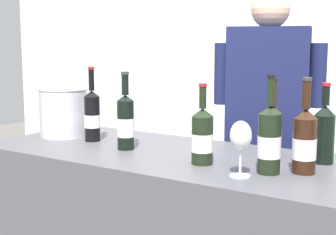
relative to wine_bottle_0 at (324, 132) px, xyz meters
name	(u,v)px	position (x,y,z in m)	size (l,w,h in m)	color
wine_bottle_0	(324,132)	(0.00, 0.00, 0.00)	(0.08, 0.08, 0.31)	black
wine_bottle_1	(269,140)	(-0.12, -0.26, 0.00)	(0.08, 0.08, 0.35)	black
wine_bottle_2	(126,122)	(-0.80, -0.22, 0.00)	(0.07, 0.07, 0.34)	black
wine_bottle_4	(305,141)	(-0.02, -0.19, 0.00)	(0.08, 0.08, 0.34)	black
wine_bottle_5	(272,130)	(-0.21, 0.00, -0.01)	(0.07, 0.07, 0.32)	black
wine_bottle_6	(92,115)	(-1.04, -0.16, 0.00)	(0.07, 0.07, 0.35)	black
wine_bottle_7	(202,136)	(-0.39, -0.27, -0.01)	(0.08, 0.08, 0.31)	black
wine_glass	(241,138)	(-0.19, -0.36, 0.02)	(0.08, 0.08, 0.20)	silver
ice_bucket	(64,112)	(-1.25, -0.14, 0.00)	(0.24, 0.24, 0.24)	silver
person_server	(266,159)	(-0.42, 0.47, -0.25)	(0.54, 0.34, 1.67)	black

